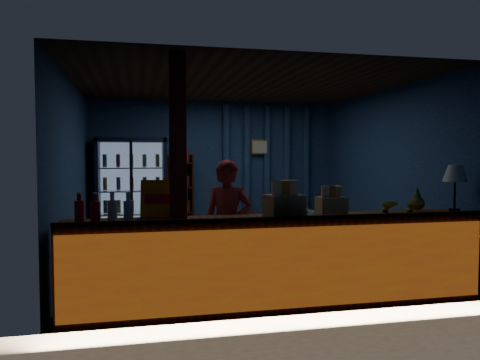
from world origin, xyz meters
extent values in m
plane|color=#515154|center=(0.00, 0.00, 0.00)|extent=(4.60, 4.60, 0.00)
plane|color=navy|center=(0.00, 2.20, 1.30)|extent=(4.60, 0.00, 4.60)
plane|color=navy|center=(0.00, -2.20, 1.30)|extent=(4.60, 0.00, 4.60)
plane|color=navy|center=(-2.30, 0.00, 1.30)|extent=(0.00, 4.40, 4.40)
plane|color=navy|center=(2.30, 0.00, 1.30)|extent=(0.00, 4.40, 4.40)
plane|color=#472D19|center=(0.00, 0.00, 2.60)|extent=(4.60, 4.60, 0.00)
cube|color=brown|center=(0.00, -1.90, 0.47)|extent=(4.40, 0.55, 0.95)
cube|color=red|center=(0.00, -2.19, 0.47)|extent=(4.35, 0.02, 0.81)
cube|color=black|center=(0.00, -2.17, 0.97)|extent=(4.40, 0.04, 0.04)
cube|color=maroon|center=(-1.05, -1.90, 1.30)|extent=(0.16, 0.16, 2.60)
cube|color=black|center=(-1.55, 2.12, 0.95)|extent=(1.20, 0.06, 1.90)
cube|color=black|center=(-2.12, 1.85, 0.95)|extent=(0.06, 0.60, 1.90)
cube|color=black|center=(-0.98, 1.85, 0.95)|extent=(0.06, 0.60, 1.90)
cube|color=black|center=(-1.55, 1.85, 1.86)|extent=(1.20, 0.60, 0.08)
cube|color=black|center=(-1.55, 1.85, 0.04)|extent=(1.20, 0.60, 0.08)
cube|color=#99B2D8|center=(-1.55, 2.07, 0.95)|extent=(1.08, 0.02, 1.74)
cube|color=white|center=(-1.55, 1.57, 0.95)|extent=(1.12, 0.02, 1.78)
cube|color=black|center=(-1.55, 1.55, 0.95)|extent=(0.05, 0.05, 1.80)
cube|color=silver|center=(-1.55, 1.85, 0.17)|extent=(1.08, 0.48, 0.02)
cylinder|color=#9D4F16|center=(-2.00, 1.85, 0.30)|extent=(0.07, 0.07, 0.22)
cylinder|color=#175E26|center=(-1.77, 1.85, 0.30)|extent=(0.07, 0.07, 0.22)
cylinder|color=#9FA619|center=(-1.55, 1.85, 0.30)|extent=(0.07, 0.07, 0.22)
cylinder|color=navy|center=(-1.32, 1.85, 0.30)|extent=(0.07, 0.07, 0.22)
cylinder|color=maroon|center=(-1.10, 1.85, 0.30)|extent=(0.07, 0.07, 0.22)
cube|color=silver|center=(-1.55, 1.85, 0.57)|extent=(1.08, 0.48, 0.02)
cylinder|color=#175E26|center=(-2.00, 1.85, 0.70)|extent=(0.07, 0.07, 0.22)
cylinder|color=#9FA619|center=(-1.77, 1.85, 0.70)|extent=(0.07, 0.07, 0.22)
cylinder|color=navy|center=(-1.55, 1.85, 0.70)|extent=(0.07, 0.07, 0.22)
cylinder|color=maroon|center=(-1.32, 1.85, 0.70)|extent=(0.07, 0.07, 0.22)
cylinder|color=#9D4F16|center=(-1.10, 1.85, 0.70)|extent=(0.07, 0.07, 0.22)
cube|color=silver|center=(-1.55, 1.85, 0.97)|extent=(1.08, 0.48, 0.02)
cylinder|color=#9FA619|center=(-2.00, 1.85, 1.10)|extent=(0.07, 0.07, 0.22)
cylinder|color=navy|center=(-1.77, 1.85, 1.10)|extent=(0.07, 0.07, 0.22)
cylinder|color=maroon|center=(-1.55, 1.85, 1.10)|extent=(0.07, 0.07, 0.22)
cylinder|color=#9D4F16|center=(-1.32, 1.85, 1.10)|extent=(0.07, 0.07, 0.22)
cylinder|color=#175E26|center=(-1.10, 1.85, 1.10)|extent=(0.07, 0.07, 0.22)
cube|color=silver|center=(-1.55, 1.85, 1.37)|extent=(1.08, 0.48, 0.02)
cylinder|color=navy|center=(-2.00, 1.85, 1.50)|extent=(0.07, 0.07, 0.22)
cylinder|color=maroon|center=(-1.77, 1.85, 1.50)|extent=(0.07, 0.07, 0.22)
cylinder|color=#9D4F16|center=(-1.55, 1.85, 1.50)|extent=(0.07, 0.07, 0.22)
cylinder|color=#175E26|center=(-1.32, 1.85, 1.50)|extent=(0.07, 0.07, 0.22)
cylinder|color=#9FA619|center=(-1.10, 1.85, 1.50)|extent=(0.07, 0.07, 0.22)
cube|color=black|center=(-0.70, 2.15, 0.80)|extent=(0.50, 0.02, 1.60)
cube|color=black|center=(-0.93, 2.02, 0.80)|extent=(0.03, 0.28, 1.60)
cube|color=black|center=(-0.46, 2.02, 0.80)|extent=(0.03, 0.28, 1.60)
cube|color=black|center=(-0.70, 2.02, 0.10)|extent=(0.46, 0.26, 0.02)
cube|color=black|center=(-0.70, 2.02, 0.55)|extent=(0.46, 0.26, 0.02)
cube|color=black|center=(-0.70, 2.02, 1.00)|extent=(0.46, 0.26, 0.02)
cube|color=black|center=(-0.70, 2.02, 1.45)|extent=(0.46, 0.26, 0.02)
cylinder|color=navy|center=(0.20, 2.14, 1.30)|extent=(0.14, 0.14, 2.50)
cylinder|color=navy|center=(0.60, 2.14, 1.30)|extent=(0.14, 0.14, 2.50)
cylinder|color=navy|center=(1.00, 2.14, 1.30)|extent=(0.14, 0.14, 2.50)
cylinder|color=navy|center=(1.40, 2.14, 1.30)|extent=(0.14, 0.14, 2.50)
cylinder|color=navy|center=(1.80, 2.14, 1.30)|extent=(0.14, 0.14, 2.50)
cube|color=gold|center=(0.85, 2.10, 1.75)|extent=(0.36, 0.03, 0.28)
cube|color=silver|center=(0.85, 2.08, 1.75)|extent=(0.30, 0.01, 0.22)
imported|color=maroon|center=(-0.45, -1.39, 0.77)|extent=(0.66, 0.56, 1.55)
imported|color=#5BB772|center=(1.36, 1.44, 0.31)|extent=(0.76, 0.77, 0.61)
cube|color=black|center=(0.42, 1.54, 0.27)|extent=(0.71, 0.60, 0.55)
cylinder|color=black|center=(0.42, 1.54, 0.60)|extent=(0.11, 0.11, 0.11)
cube|color=#EFA10C|center=(-1.17, -1.68, 1.14)|extent=(0.49, 0.17, 0.39)
cube|color=red|center=(-1.17, -1.70, 1.14)|extent=(0.41, 0.09, 0.10)
cylinder|color=red|center=(-1.98, -1.94, 1.06)|extent=(0.09, 0.09, 0.21)
cylinder|color=red|center=(-1.98, -1.94, 1.20)|extent=(0.04, 0.04, 0.08)
cylinder|color=white|center=(-1.98, -1.94, 1.24)|extent=(0.05, 0.05, 0.02)
cylinder|color=red|center=(-1.83, -2.02, 1.06)|extent=(0.09, 0.09, 0.21)
cylinder|color=red|center=(-1.83, -2.02, 1.20)|extent=(0.04, 0.04, 0.08)
cylinder|color=white|center=(-1.83, -2.02, 1.24)|extent=(0.05, 0.05, 0.02)
cylinder|color=silver|center=(-1.68, -1.94, 1.06)|extent=(0.09, 0.09, 0.21)
cylinder|color=silver|center=(-1.68, -1.94, 1.20)|extent=(0.04, 0.04, 0.08)
cylinder|color=white|center=(-1.68, -1.94, 1.24)|extent=(0.05, 0.05, 0.02)
cylinder|color=silver|center=(-1.53, -2.02, 1.06)|extent=(0.09, 0.09, 0.21)
cylinder|color=silver|center=(-1.53, -2.02, 1.20)|extent=(0.04, 0.04, 0.08)
cylinder|color=white|center=(-1.53, -2.02, 1.24)|extent=(0.05, 0.05, 0.02)
cube|color=#9C754B|center=(0.03, -1.97, 1.07)|extent=(0.40, 0.34, 0.24)
cube|color=#D5662F|center=(-0.06, -1.98, 1.26)|extent=(0.10, 0.08, 0.15)
cube|color=orange|center=(0.03, -1.97, 1.26)|extent=(0.10, 0.08, 0.15)
cube|color=#D5662F|center=(0.12, -1.96, 1.26)|extent=(0.10, 0.08, 0.15)
cube|color=#9C754B|center=(0.60, -1.85, 1.05)|extent=(0.30, 0.25, 0.19)
cube|color=#D5662F|center=(0.53, -1.85, 1.20)|extent=(0.08, 0.05, 0.12)
cube|color=orange|center=(0.60, -1.85, 1.20)|extent=(0.08, 0.05, 0.12)
cube|color=#D5662F|center=(0.68, -1.85, 1.20)|extent=(0.08, 0.05, 0.12)
cylinder|color=silver|center=(0.19, -1.87, 0.96)|extent=(0.45, 0.45, 0.02)
cube|color=#D5662F|center=(0.28, -1.87, 1.00)|extent=(0.10, 0.07, 0.05)
cube|color=orange|center=(0.26, -1.81, 1.00)|extent=(0.12, 0.12, 0.05)
cube|color=#D5662F|center=(0.19, -1.78, 1.00)|extent=(0.07, 0.10, 0.05)
cube|color=orange|center=(0.13, -1.81, 1.00)|extent=(0.12, 0.12, 0.05)
cube|color=#D5662F|center=(0.11, -1.87, 1.00)|extent=(0.10, 0.07, 0.05)
cube|color=orange|center=(0.13, -1.93, 1.00)|extent=(0.12, 0.12, 0.05)
cube|color=#D5662F|center=(0.19, -1.96, 1.00)|extent=(0.07, 0.10, 0.05)
cube|color=orange|center=(0.26, -1.93, 1.00)|extent=(0.12, 0.12, 0.05)
cylinder|color=black|center=(2.05, -1.94, 0.97)|extent=(0.13, 0.13, 0.04)
cylinder|color=black|center=(2.05, -1.94, 1.16)|extent=(0.03, 0.03, 0.38)
cone|color=white|center=(2.05, -1.94, 1.39)|extent=(0.27, 0.27, 0.19)
sphere|color=brown|center=(1.68, -1.78, 1.04)|extent=(0.16, 0.16, 0.16)
cone|color=#22561D|center=(1.68, -1.78, 1.18)|extent=(0.09, 0.09, 0.13)
camera|label=1|loc=(-1.43, -6.56, 1.59)|focal=35.00mm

